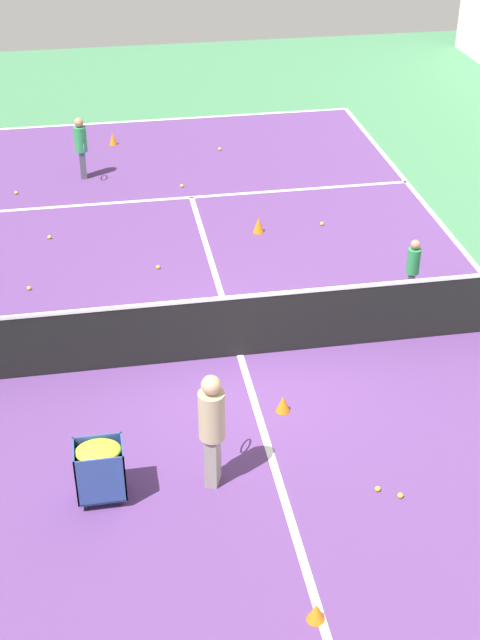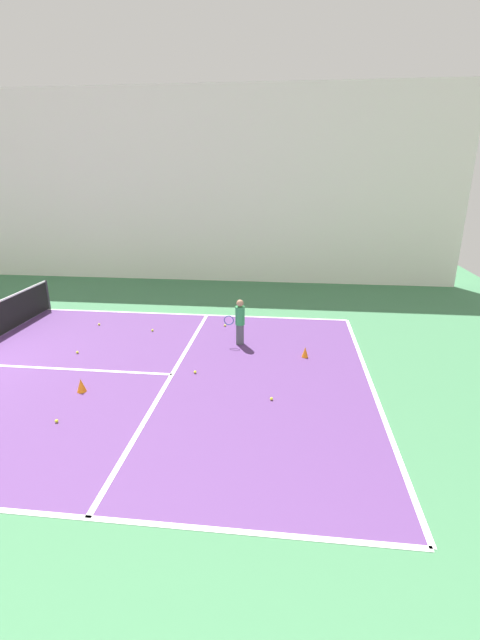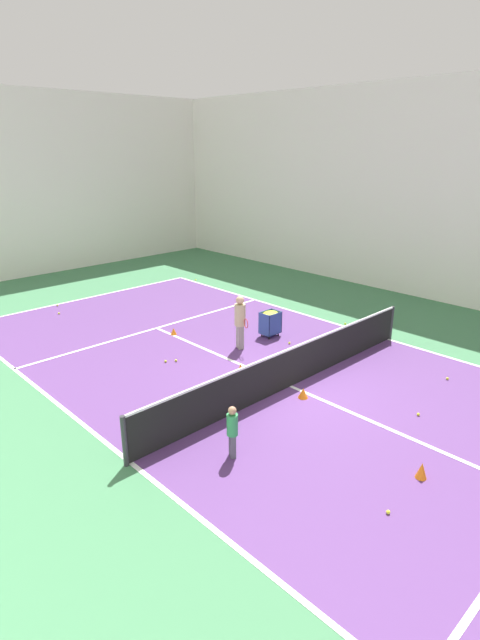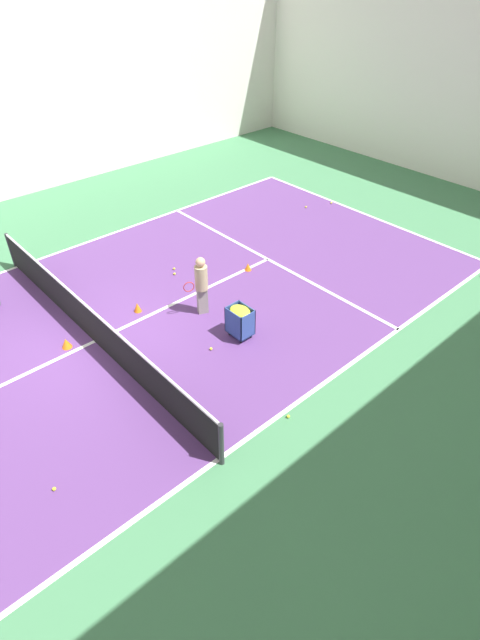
% 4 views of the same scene
% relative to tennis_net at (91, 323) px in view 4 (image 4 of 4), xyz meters
% --- Properties ---
extents(ground_plane, '(35.18, 35.18, 0.00)m').
position_rel_tennis_net_xyz_m(ground_plane, '(0.00, 0.00, -0.55)').
color(ground_plane, '#3D754C').
extents(court_playing_area, '(9.26, 21.21, 0.00)m').
position_rel_tennis_net_xyz_m(court_playing_area, '(0.00, 0.00, -0.55)').
color(court_playing_area, '#563370').
rests_on(court_playing_area, ground).
extents(line_baseline_far, '(9.26, 0.10, 0.00)m').
position_rel_tennis_net_xyz_m(line_baseline_far, '(0.00, 10.60, -0.54)').
color(line_baseline_far, white).
rests_on(line_baseline_far, ground).
extents(line_sideline_left, '(0.10, 21.21, 0.00)m').
position_rel_tennis_net_xyz_m(line_sideline_left, '(-4.63, 0.00, -0.54)').
color(line_sideline_left, white).
rests_on(line_sideline_left, ground).
extents(line_sideline_right, '(0.10, 21.21, 0.00)m').
position_rel_tennis_net_xyz_m(line_sideline_right, '(4.63, 0.00, -0.54)').
color(line_sideline_right, white).
rests_on(line_sideline_right, ground).
extents(line_service_far, '(9.26, 0.10, 0.00)m').
position_rel_tennis_net_xyz_m(line_service_far, '(0.00, 5.83, -0.54)').
color(line_service_far, white).
rests_on(line_service_far, ground).
extents(line_centre_service, '(0.10, 11.67, 0.00)m').
position_rel_tennis_net_xyz_m(line_centre_service, '(0.00, 0.00, -0.54)').
color(line_centre_service, white).
rests_on(line_centre_service, ground).
extents(hall_enclosure_far, '(19.23, 0.15, 8.06)m').
position_rel_tennis_net_xyz_m(hall_enclosure_far, '(0.00, 15.66, 3.48)').
color(hall_enclosure_far, silver).
rests_on(hall_enclosure_far, ground).
extents(tennis_net, '(9.56, 0.10, 1.06)m').
position_rel_tennis_net_xyz_m(tennis_net, '(0.00, 0.00, 0.00)').
color(tennis_net, '#2D2D33').
rests_on(tennis_net, ground).
extents(coach_at_net, '(0.42, 0.68, 1.62)m').
position_rel_tennis_net_xyz_m(coach_at_net, '(0.81, 2.68, 0.38)').
color(coach_at_net, gray).
rests_on(coach_at_net, ground).
extents(ball_cart, '(0.59, 0.46, 0.83)m').
position_rel_tennis_net_xyz_m(ball_cart, '(2.18, 2.74, 0.03)').
color(ball_cart, '#2D478C').
rests_on(ball_cart, ground).
extents(training_cone_1, '(0.20, 0.20, 0.22)m').
position_rel_tennis_net_xyz_m(training_cone_1, '(0.06, 4.96, -0.43)').
color(training_cone_1, orange).
rests_on(training_cone_1, ground).
extents(training_cone_2, '(0.24, 0.24, 0.25)m').
position_rel_tennis_net_xyz_m(training_cone_2, '(-0.24, -0.60, -0.42)').
color(training_cone_2, orange).
rests_on(training_cone_2, ground).
extents(training_cone_4, '(0.20, 0.20, 0.26)m').
position_rel_tennis_net_xyz_m(training_cone_4, '(-0.35, 1.44, -0.42)').
color(training_cone_4, orange).
rests_on(training_cone_4, ground).
extents(tennis_ball_0, '(0.07, 0.07, 0.07)m').
position_rel_tennis_net_xyz_m(tennis_ball_0, '(4.79, 1.71, -0.51)').
color(tennis_ball_0, yellow).
rests_on(tennis_ball_0, ground).
extents(tennis_ball_3, '(0.07, 0.07, 0.07)m').
position_rel_tennis_net_xyz_m(tennis_ball_3, '(-1.17, 3.21, -0.51)').
color(tennis_ball_3, yellow).
rests_on(tennis_ball_3, ground).
extents(tennis_ball_5, '(0.07, 0.07, 0.07)m').
position_rel_tennis_net_xyz_m(tennis_ball_5, '(-1.70, 9.44, -0.51)').
color(tennis_ball_5, yellow).
rests_on(tennis_ball_5, ground).
extents(tennis_ball_7, '(0.07, 0.07, 0.07)m').
position_rel_tennis_net_xyz_m(tennis_ball_7, '(-1.41, 3.37, -0.51)').
color(tennis_ball_7, yellow).
rests_on(tennis_ball_7, ground).
extents(tennis_ball_9, '(0.07, 0.07, 0.07)m').
position_rel_tennis_net_xyz_m(tennis_ball_9, '(2.12, 1.88, -0.51)').
color(tennis_ball_9, yellow).
rests_on(tennis_ball_9, ground).
extents(tennis_ball_10, '(0.07, 0.07, 0.07)m').
position_rel_tennis_net_xyz_m(tennis_ball_10, '(-1.31, 10.40, -0.51)').
color(tennis_ball_10, yellow).
rests_on(tennis_ball_10, ground).
extents(tennis_ball_11, '(0.07, 0.07, 0.07)m').
position_rel_tennis_net_xyz_m(tennis_ball_11, '(3.20, -2.56, -0.51)').
color(tennis_ball_11, yellow).
rests_on(tennis_ball_11, ground).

